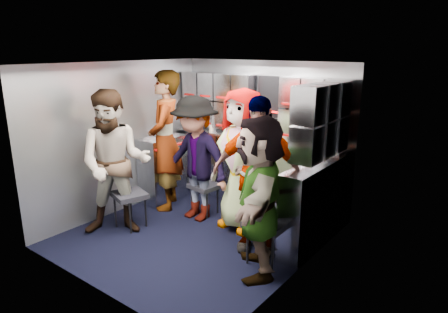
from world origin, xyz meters
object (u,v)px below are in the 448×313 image
Objects in this scene: jump_seat_center at (250,195)px; attendant_arc_d at (257,176)px; jump_seat_mid_left at (205,187)px; jump_seat_mid_right at (265,211)px; jump_seat_near_right at (267,226)px; attendant_arc_c at (242,160)px; attendant_arc_a at (115,164)px; attendant_arc_b at (195,159)px; jump_seat_near_left at (129,197)px; attendant_standing at (165,141)px; attendant_arc_e at (259,196)px.

jump_seat_center is 0.89m from attendant_arc_d.
jump_seat_mid_right is (1.12, -0.23, 0.01)m from jump_seat_mid_left.
jump_seat_near_right is 0.28× the size of attendant_arc_c.
attendant_arc_a reaches higher than attendant_arc_b.
jump_seat_mid_left is 0.25× the size of attendant_arc_d.
attendant_arc_b is at bearing -90.00° from jump_seat_mid_left.
jump_seat_near_right reaches higher than jump_seat_near_left.
jump_seat_mid_left is 0.67m from jump_seat_center.
jump_seat_center is 0.24× the size of attendant_arc_a.
jump_seat_mid_right is (1.61, 0.69, -0.02)m from jump_seat_near_left.
jump_seat_mid_right is at bearing -39.10° from jump_seat_center.
jump_seat_mid_right is 0.48m from jump_seat_near_right.
jump_seat_mid_left is 0.89× the size of jump_seat_near_right.
jump_seat_near_left is 1.57m from jump_seat_center.
jump_seat_near_right reaches higher than jump_seat_mid_right.
attendant_arc_c is at bearing 141.31° from jump_seat_near_right.
jump_seat_center is at bearing 111.98° from attendant_arc_d.
attendant_standing reaches higher than jump_seat_mid_left.
jump_seat_center is 0.61m from jump_seat_mid_right.
jump_seat_mid_right is 0.72m from attendant_arc_c.
attendant_arc_a is at bearing -165.82° from jump_seat_near_right.
jump_seat_near_left is 1.01× the size of jump_seat_near_right.
jump_seat_near_right is 0.43m from attendant_arc_e.
jump_seat_near_right is (1.88, 0.30, 0.02)m from jump_seat_near_left.
attendant_arc_e is (1.39, -0.80, 0.44)m from jump_seat_mid_left.
jump_seat_mid_right is at bearing 124.76° from jump_seat_near_right.
attendant_arc_b is (-1.39, 0.44, 0.40)m from jump_seat_near_right.
jump_seat_center is 1.29m from attendant_arc_e.
attendant_arc_c is (1.14, 1.07, -0.00)m from attendant_arc_a.
jump_seat_mid_right is at bearing 169.68° from attendant_arc_e.
jump_seat_mid_right is 0.27× the size of attendant_arc_c.
attendant_arc_b is at bearing -149.80° from attendant_arc_e.
jump_seat_near_left reaches higher than jump_seat_mid_left.
attendant_arc_d is (1.12, -0.41, 0.50)m from jump_seat_mid_left.
attendant_arc_e is (0.27, -0.57, 0.43)m from jump_seat_mid_right.
jump_seat_mid_left is 0.22× the size of attendant_standing.
attendant_standing is at bearing 98.74° from jump_seat_near_left.
attendant_arc_e is (0.74, -0.95, 0.45)m from jump_seat_center.
jump_seat_near_left is 0.52m from attendant_arc_a.
attendant_arc_e is (1.39, -0.62, -0.01)m from attendant_arc_b.
jump_seat_mid_left is at bearing 155.96° from jump_seat_near_right.
attendant_arc_a and attendant_arc_c have the same top height.
jump_seat_center is 0.89× the size of jump_seat_mid_right.
jump_seat_mid_left is at bearing 142.04° from attendant_arc_d.
jump_seat_mid_left is at bearing 92.47° from attendant_arc_b.
jump_seat_near_right is (0.74, -0.77, 0.06)m from jump_seat_center.
attendant_arc_d reaches higher than jump_seat_near_right.
attendant_arc_a is (-0.49, -1.10, 0.51)m from jump_seat_mid_left.
jump_seat_near_left is 1.75m from jump_seat_mid_right.
attendant_standing is 1.76m from attendant_arc_d.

